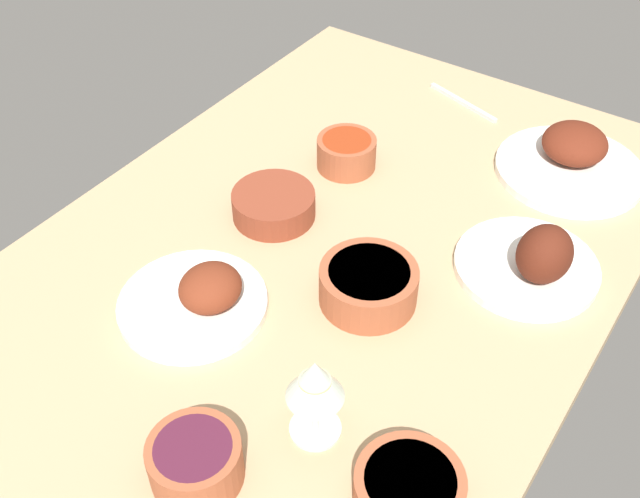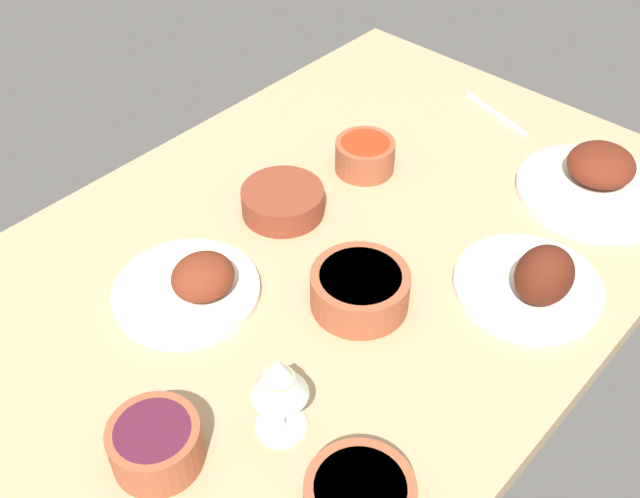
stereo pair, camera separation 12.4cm
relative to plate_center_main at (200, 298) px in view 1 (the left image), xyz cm
name	(u,v)px [view 1 (the left image)]	position (x,y,z in cm)	size (l,w,h in cm)	color
dining_table	(320,267)	(19.64, -8.81, -4.29)	(140.00, 90.00, 4.00)	tan
plate_center_main	(200,298)	(0.00, 0.00, 0.00)	(23.10, 23.10, 7.61)	white
plate_near_viewer	(535,261)	(35.50, -39.29, 0.94)	(23.32, 23.32, 10.57)	white
plate_far_side	(572,158)	(66.51, -33.89, 0.27)	(27.42, 27.42, 8.05)	white
bowl_sauce	(346,152)	(43.48, 1.45, 0.98)	(11.14, 11.14, 6.04)	#A35133
bowl_potatoes	(409,489)	(-10.27, -42.27, 0.43)	(13.60, 13.60, 4.98)	#A35133
bowl_soup	(368,284)	(16.02, -20.28, 1.10)	(15.26, 15.26, 6.28)	#A35133
bowl_onions	(195,461)	(-22.23, -18.72, 1.18)	(11.84, 11.84, 6.44)	#A35133
bowl_pasta	(274,204)	(24.08, 3.99, 0.37)	(14.52, 14.52, 4.85)	brown
wine_glass	(315,384)	(-8.24, -27.09, 7.63)	(7.60, 7.60, 14.00)	silver
fork_loose	(463,102)	(75.88, -7.00, -1.89)	(18.38, 0.90, 0.80)	silver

